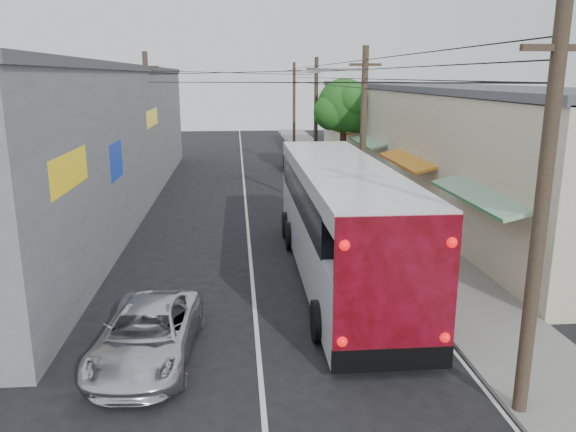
# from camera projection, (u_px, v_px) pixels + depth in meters

# --- Properties ---
(ground) EXTENTS (120.00, 120.00, 0.00)m
(ground) POSITION_uv_depth(u_px,v_px,m) (260.00, 376.00, 12.95)
(ground) COLOR black
(ground) RESTS_ON ground
(sidewalk) EXTENTS (3.00, 80.00, 0.12)m
(sidewalk) POSITION_uv_depth(u_px,v_px,m) (356.00, 193.00, 32.84)
(sidewalk) COLOR slate
(sidewalk) RESTS_ON ground
(building_right) EXTENTS (7.09, 40.00, 6.25)m
(building_right) POSITION_uv_depth(u_px,v_px,m) (423.00, 136.00, 34.42)
(building_right) COLOR beige
(building_right) RESTS_ON ground
(building_left) EXTENTS (7.20, 36.00, 7.25)m
(building_left) POSITION_uv_depth(u_px,v_px,m) (78.00, 138.00, 28.69)
(building_left) COLOR gray
(building_left) RESTS_ON ground
(utility_poles) EXTENTS (11.80, 45.28, 8.00)m
(utility_poles) POSITION_uv_depth(u_px,v_px,m) (299.00, 123.00, 31.86)
(utility_poles) COLOR #473828
(utility_poles) RESTS_ON ground
(street_tree) EXTENTS (4.40, 4.00, 6.60)m
(street_tree) POSITION_uv_depth(u_px,v_px,m) (345.00, 107.00, 37.56)
(street_tree) COLOR #3F2B19
(street_tree) RESTS_ON ground
(coach_bus) EXTENTS (3.17, 13.58, 3.91)m
(coach_bus) POSITION_uv_depth(u_px,v_px,m) (340.00, 219.00, 18.92)
(coach_bus) COLOR silver
(coach_bus) RESTS_ON ground
(jeepney) EXTENTS (2.52, 4.94, 1.33)m
(jeepney) POSITION_uv_depth(u_px,v_px,m) (147.00, 335.00, 13.52)
(jeepney) COLOR silver
(jeepney) RESTS_ON ground
(parked_suv) EXTENTS (2.03, 4.93, 1.43)m
(parked_suv) POSITION_uv_depth(u_px,v_px,m) (331.00, 211.00, 25.68)
(parked_suv) COLOR #929299
(parked_suv) RESTS_ON ground
(parked_car_mid) EXTENTS (2.28, 4.77, 1.57)m
(parked_car_mid) POSITION_uv_depth(u_px,v_px,m) (311.00, 166.00, 38.15)
(parked_car_mid) COLOR #28272D
(parked_car_mid) RESTS_ON ground
(parked_car_far) EXTENTS (1.47, 4.16, 1.37)m
(parked_car_far) POSITION_uv_depth(u_px,v_px,m) (294.00, 160.00, 41.40)
(parked_car_far) COLOR black
(parked_car_far) RESTS_ON ground
(pedestrian_near) EXTENTS (0.75, 0.59, 1.80)m
(pedestrian_near) POSITION_uv_depth(u_px,v_px,m) (383.00, 192.00, 28.44)
(pedestrian_near) COLOR #C56886
(pedestrian_near) RESTS_ON sidewalk
(pedestrian_far) EXTENTS (0.93, 0.89, 1.51)m
(pedestrian_far) POSITION_uv_depth(u_px,v_px,m) (395.00, 194.00, 28.65)
(pedestrian_far) COLOR #91ABD3
(pedestrian_far) RESTS_ON sidewalk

